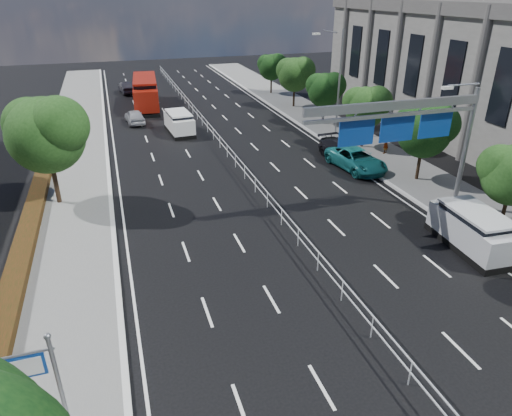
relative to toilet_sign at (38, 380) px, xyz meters
name	(u,v)px	position (x,y,z in m)	size (l,w,h in m)	color
ground	(394,367)	(10.95, 0.00, -2.94)	(160.00, 160.00, 0.00)	black
median_fence	(229,153)	(10.95, 22.50, -2.42)	(0.05, 85.00, 1.02)	silver
toilet_sign	(38,380)	(0.00, 0.00, 0.00)	(1.62, 0.18, 4.34)	gray
overhead_gantry	(411,122)	(17.69, 10.05, 2.66)	(10.24, 0.38, 7.45)	gray
streetlight_far	(337,76)	(21.46, 26.00, 2.27)	(2.78, 2.40, 9.00)	gray
civic_hall	(500,63)	(34.67, 22.00, 3.33)	(14.40, 36.00, 14.35)	slate
near_tree_back	(46,131)	(-0.99, 17.97, 1.67)	(4.84, 4.51, 6.69)	black
far_tree_d	(425,128)	(22.20, 14.48, 0.74)	(3.85, 3.59, 5.34)	black
far_tree_e	(366,105)	(22.20, 21.98, 0.61)	(3.63, 3.38, 5.13)	black
far_tree_f	(325,88)	(22.20, 29.48, 0.55)	(3.52, 3.28, 5.02)	black
far_tree_g	(295,73)	(22.20, 36.98, 0.81)	(3.96, 3.69, 5.45)	black
far_tree_h	(272,66)	(22.20, 44.48, 0.48)	(3.41, 3.18, 4.91)	black
white_minivan	(179,123)	(8.48, 30.89, -1.99)	(2.25, 4.62, 1.95)	black
red_bus	(146,91)	(6.67, 42.49, -1.28)	(3.43, 10.86, 3.19)	black
near_car_silver	(135,117)	(4.85, 35.60, -2.27)	(1.58, 3.93, 1.34)	#9A9BA1
near_car_dark	(127,88)	(4.99, 50.49, -2.24)	(1.49, 4.27, 1.41)	black
silver_minivan	(473,230)	(19.25, 5.95, -1.93)	(2.43, 5.08, 2.05)	black
parked_car_teal	(356,159)	(19.25, 17.79, -2.20)	(2.45, 5.32, 1.48)	#176769
parked_car_dark	(344,151)	(19.25, 19.72, -2.18)	(2.13, 5.24, 1.52)	black
pedestrian_a	(386,143)	(23.01, 19.87, -2.00)	(0.59, 0.39, 1.62)	gray
pedestrian_b	(365,123)	(24.35, 25.48, -1.96)	(0.82, 0.64, 1.70)	gray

